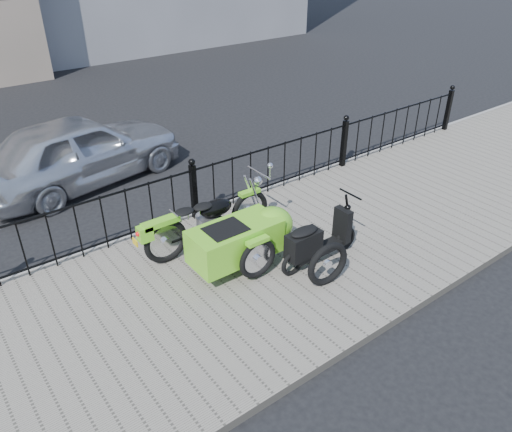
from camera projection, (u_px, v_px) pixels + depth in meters
ground at (240, 258)px, 7.63m from camera, size 120.00×120.00×0.00m
sidewalk at (260, 271)px, 7.26m from camera, size 30.00×3.80×0.12m
curb at (192, 217)px, 8.60m from camera, size 30.00×0.10×0.12m
iron_fence at (194, 193)px, 8.23m from camera, size 14.11×0.11×1.08m
motorcycle_sidecar at (240, 232)px, 7.16m from camera, size 2.28×1.48×0.98m
scooter at (316, 242)px, 7.12m from camera, size 1.44×0.42×0.97m
spare_tire at (328, 264)px, 6.74m from camera, size 0.66×0.15×0.66m
sedan_car at (80, 150)px, 9.55m from camera, size 4.22×2.34×1.36m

